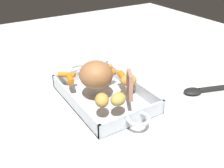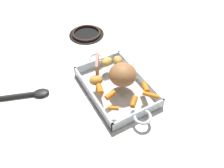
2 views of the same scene
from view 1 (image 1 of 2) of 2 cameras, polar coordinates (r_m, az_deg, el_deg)
name	(u,v)px [view 1 (image 1 of 2)]	position (r m, az deg, el deg)	size (l,w,h in m)	color
ground_plane	(104,99)	(0.90, -1.74, -3.37)	(2.29, 2.29, 0.00)	white
roasting_dish	(104,96)	(0.89, -1.75, -2.57)	(0.46, 0.24, 0.05)	silver
pork_roast	(96,75)	(0.86, -3.54, 2.08)	(0.11, 0.11, 0.09)	#A77042
roast_slice_outer	(130,85)	(0.81, 3.92, -0.15)	(0.01, 0.08, 0.08)	tan
baby_carrot_northwest	(86,69)	(0.97, -5.76, 3.22)	(0.02, 0.02, 0.04)	orange
baby_carrot_short	(123,77)	(0.92, 2.41, 1.61)	(0.02, 0.02, 0.05)	orange
baby_carrot_center_left	(110,73)	(0.94, -0.38, 2.41)	(0.02, 0.02, 0.04)	orange
baby_carrot_center_right	(67,75)	(0.95, -10.00, 2.03)	(0.02, 0.02, 0.07)	orange
baby_carrot_southwest	(107,67)	(1.00, -1.14, 3.85)	(0.02, 0.02, 0.04)	orange
baby_carrot_northeast	(70,79)	(0.91, -9.19, 1.10)	(0.02, 0.02, 0.05)	orange
potato_golden_large	(102,100)	(0.77, -2.24, -3.58)	(0.05, 0.04, 0.04)	gold
potato_whole	(128,80)	(0.88, 3.67, 0.85)	(0.06, 0.05, 0.04)	gold
potato_near_roast	(118,99)	(0.77, 1.40, -3.35)	(0.06, 0.04, 0.04)	gold
serving_spoon	(205,90)	(1.00, 19.95, -1.19)	(0.10, 0.21, 0.02)	black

